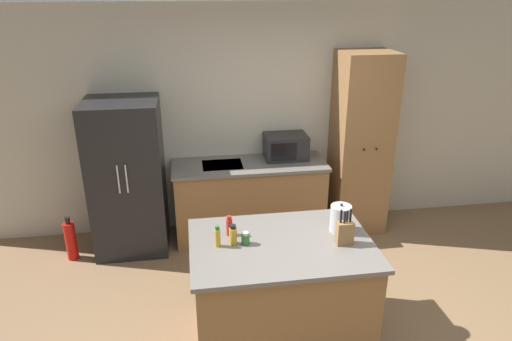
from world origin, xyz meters
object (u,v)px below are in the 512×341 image
Objects in this scene: kettle at (340,218)px; fire_extinguisher at (71,240)px; knife_block at (345,232)px; spice_bottle_amber_oil at (245,238)px; spice_bottle_short_red at (218,237)px; pantry_cabinet at (360,144)px; spice_bottle_tall_dark at (233,235)px; spice_bottle_green_herb at (229,226)px; refrigerator at (128,177)px; microwave at (286,146)px.

fire_extinguisher is (-2.48, 1.37, -0.79)m from kettle.
knife_block is 1.18× the size of kettle.
spice_bottle_short_red is at bearing -179.62° from spice_bottle_amber_oil.
pantry_cabinet is 8.53× the size of kettle.
spice_bottle_tall_dark is 0.10m from spice_bottle_amber_oil.
spice_bottle_amber_oil is at bearing -132.25° from pantry_cabinet.
knife_block reaches higher than spice_bottle_green_herb.
spice_bottle_short_red is at bearing -62.79° from refrigerator.
knife_block reaches higher than fire_extinguisher.
spice_bottle_amber_oil is at bearing -111.23° from microwave.
kettle is 2.94m from fire_extinguisher.
spice_bottle_amber_oil is at bearing -57.20° from refrigerator.
knife_block is at bearing -17.31° from spice_bottle_green_herb.
pantry_cabinet is at bearing 66.13° from knife_block.
spice_bottle_tall_dark is (-1.65, -1.70, -0.07)m from pantry_cabinet.
knife_block is 3.01m from fire_extinguisher.
microwave is 1.84m from spice_bottle_green_herb.
spice_bottle_green_herb is 0.89m from kettle.
knife_block is at bearing -8.53° from spice_bottle_amber_oil.
kettle is 0.49× the size of fire_extinguisher.
spice_bottle_tall_dark is at bearing -113.94° from microwave.
microwave is 1.65× the size of knife_block.
pantry_cabinet is at bearing 43.11° from spice_bottle_green_herb.
kettle is at bearing 5.12° from spice_bottle_short_red.
refrigerator is at bearing 139.79° from kettle.
spice_bottle_amber_oil is (-0.75, 0.11, -0.05)m from knife_block.
refrigerator reaches higher than knife_block.
spice_bottle_tall_dark is 0.67× the size of kettle.
pantry_cabinet reaches higher than spice_bottle_green_herb.
refrigerator reaches higher than fire_extinguisher.
spice_bottle_green_herb is (-0.86, 0.27, -0.02)m from knife_block.
knife_block is 1.68× the size of spice_bottle_short_red.
microwave is at bearing 91.46° from knife_block.
pantry_cabinet is 12.10× the size of spice_bottle_short_red.
spice_bottle_short_red reaches higher than spice_bottle_amber_oil.
refrigerator is 2.42m from kettle.
knife_block is (1.81, -1.76, 0.17)m from refrigerator.
spice_bottle_amber_oil is at bearing -40.60° from fire_extinguisher.
fire_extinguisher is at bearing 147.37° from knife_block.
fire_extinguisher is (-1.70, 1.45, -0.73)m from spice_bottle_amber_oil.
refrigerator is at bearing 120.66° from spice_bottle_tall_dark.
spice_bottle_green_herb is at bearing 162.69° from knife_block.
spice_bottle_short_red is (-0.91, -1.81, -0.05)m from microwave.
spice_bottle_amber_oil is 0.41× the size of kettle.
spice_bottle_short_red is at bearing -44.47° from fire_extinguisher.
spice_bottle_amber_oil reaches higher than fire_extinguisher.
pantry_cabinet reaches higher than refrigerator.
fire_extinguisher is at bearing 135.53° from spice_bottle_short_red.
spice_bottle_tall_dark is 0.33× the size of fire_extinguisher.
microwave is 1.95× the size of kettle.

